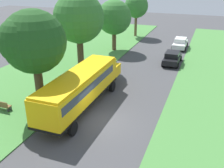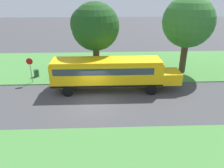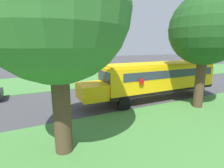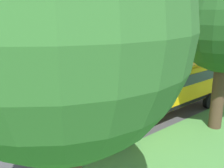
{
  "view_description": "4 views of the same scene",
  "coord_description": "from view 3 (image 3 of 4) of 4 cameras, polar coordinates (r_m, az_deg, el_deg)",
  "views": [
    {
      "loc": [
        6.79,
        -16.02,
        10.54
      ],
      "look_at": [
        -0.74,
        3.97,
        1.44
      ],
      "focal_mm": 42.0,
      "sensor_mm": 36.0,
      "label": 1
    },
    {
      "loc": [
        17.2,
        1.0,
        9.44
      ],
      "look_at": [
        -1.12,
        1.74,
        1.24
      ],
      "focal_mm": 35.0,
      "sensor_mm": 36.0,
      "label": 2
    },
    {
      "loc": [
        -14.2,
        11.47,
        4.58
      ],
      "look_at": [
        -0.55,
        4.92,
        1.26
      ],
      "focal_mm": 28.0,
      "sensor_mm": 36.0,
      "label": 3
    },
    {
      "loc": [
        -12.13,
        13.21,
        6.32
      ],
      "look_at": [
        -0.1,
        2.94,
        1.86
      ],
      "focal_mm": 42.0,
      "sensor_mm": 36.0,
      "label": 4
    }
  ],
  "objects": [
    {
      "name": "ground_plane",
      "position": [
        18.82,
        12.89,
        -2.03
      ],
      "size": [
        120.0,
        120.0,
        0.0
      ],
      "primitive_type": "plane",
      "color": "#424244"
    },
    {
      "name": "grass_far_side",
      "position": [
        26.27,
        0.66,
        2.41
      ],
      "size": [
        10.0,
        80.0,
        0.07
      ],
      "primitive_type": "cube",
      "color": "#47843D",
      "rests_on": "ground"
    },
    {
      "name": "school_bus",
      "position": [
        15.53,
        14.45,
        2.13
      ],
      "size": [
        2.84,
        12.42,
        3.16
      ],
      "color": "yellow",
      "rests_on": "ground"
    },
    {
      "name": "oak_tree_beside_bus",
      "position": [
        14.28,
        29.15,
        15.46
      ],
      "size": [
        4.95,
        5.09,
        8.18
      ],
      "color": "#4C3826",
      "rests_on": "ground"
    },
    {
      "name": "oak_tree_roadside_mid",
      "position": [
        7.25,
        -17.62,
        22.28
      ],
      "size": [
        5.68,
        5.68,
        8.77
      ],
      "color": "#4C3826",
      "rests_on": "ground"
    }
  ]
}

